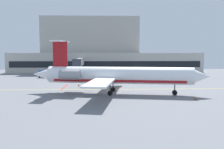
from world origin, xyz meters
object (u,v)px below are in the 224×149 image
regional_jet (115,75)px  baggage_tug (110,79)px  pushback_tractor (100,76)px  belt_loader (43,74)px  fuel_tank (135,71)px

regional_jet → baggage_tug: (-0.48, 15.59, -2.50)m
baggage_tug → pushback_tractor: 7.02m
pushback_tractor → belt_loader: size_ratio=1.31×
pushback_tractor → belt_loader: (-17.26, 5.89, -0.04)m
baggage_tug → fuel_tank: bearing=66.3°
baggage_tug → pushback_tractor: size_ratio=0.82×
belt_loader → regional_jet: bearing=-54.0°
pushback_tractor → fuel_tank: fuel_tank is taller
regional_jet → fuel_tank: 36.71m
pushback_tractor → belt_loader: pushback_tractor is taller
belt_loader → fuel_tank: fuel_tank is taller
pushback_tractor → belt_loader: bearing=161.2°
regional_jet → belt_loader: (-20.37, 27.99, -2.39)m
baggage_tug → fuel_tank: size_ratio=0.43×
baggage_tug → belt_loader: 23.43m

